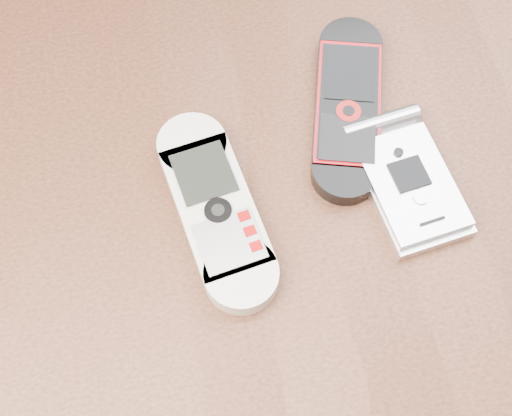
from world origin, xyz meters
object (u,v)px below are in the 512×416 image
Objects in this scene: table at (250,266)px; nokia_black_red at (348,106)px; nokia_white at (216,208)px; motorola_razr at (409,182)px.

nokia_black_red is (0.09, 0.07, 0.11)m from table.
nokia_white is 0.98× the size of nokia_black_red.
nokia_black_red is 1.41× the size of motorola_razr.
nokia_white is at bearing 167.79° from table.
table is 10.31× the size of motorola_razr.
motorola_razr reaches higher than table.
nokia_white reaches higher than nokia_black_red.
motorola_razr is (0.12, 0.00, 0.11)m from table.
motorola_razr is at bearing 0.73° from table.
table is 7.30× the size of nokia_black_red.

